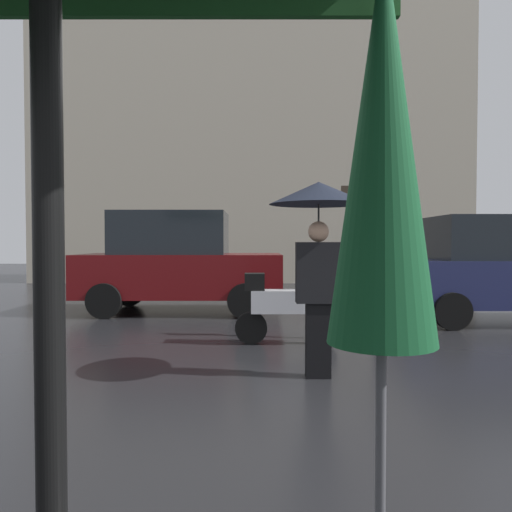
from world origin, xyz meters
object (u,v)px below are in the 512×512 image
(parked_car_left, at_px, (177,262))
(parked_car_right, at_px, (503,269))
(pedestrian_with_umbrella, at_px, (317,222))
(folded_patio_umbrella_near, at_px, (381,174))
(parked_scooter, at_px, (281,305))
(street_signpost, at_px, (375,227))

(parked_car_left, relative_size, parked_car_right, 0.97)
(pedestrian_with_umbrella, relative_size, parked_car_right, 0.49)
(folded_patio_umbrella_near, xyz_separation_m, parked_scooter, (-0.04, 5.14, -1.12))
(pedestrian_with_umbrella, bearing_deg, parked_scooter, 96.44)
(parked_car_right, height_order, street_signpost, street_signpost)
(folded_patio_umbrella_near, bearing_deg, parked_car_left, 103.80)
(parked_scooter, distance_m, street_signpost, 1.80)
(folded_patio_umbrella_near, distance_m, pedestrian_with_umbrella, 3.48)
(parked_car_right, xyz_separation_m, street_signpost, (-2.78, -1.68, 0.70))
(parked_car_left, height_order, parked_car_right, parked_car_left)
(parked_car_left, relative_size, street_signpost, 1.50)
(folded_patio_umbrella_near, bearing_deg, parked_scooter, 90.49)
(pedestrian_with_umbrella, height_order, parked_scooter, pedestrian_with_umbrella)
(parked_car_left, bearing_deg, folded_patio_umbrella_near, -80.98)
(folded_patio_umbrella_near, xyz_separation_m, street_signpost, (1.35, 5.40, -0.01))
(pedestrian_with_umbrella, distance_m, parked_car_left, 5.39)
(pedestrian_with_umbrella, xyz_separation_m, parked_car_right, (3.89, 3.61, -0.70))
(parked_scooter, bearing_deg, folded_patio_umbrella_near, -95.01)
(parked_car_left, bearing_deg, parked_scooter, -62.57)
(parked_scooter, height_order, parked_car_left, parked_car_left)
(folded_patio_umbrella_near, relative_size, street_signpost, 0.91)
(folded_patio_umbrella_near, xyz_separation_m, parked_car_left, (-2.04, 8.31, -0.64))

